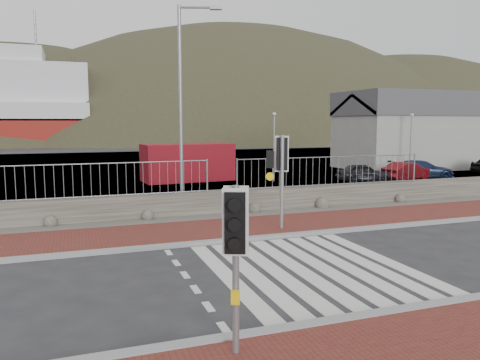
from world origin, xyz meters
name	(u,v)px	position (x,y,z in m)	size (l,w,h in m)	color
ground	(310,268)	(0.00, 0.00, 0.00)	(220.00, 220.00, 0.00)	#28282B
sidewalk_far	(246,228)	(0.00, 4.50, 0.04)	(40.00, 3.00, 0.08)	brown
kerb_near	(388,313)	(0.00, -3.00, 0.05)	(40.00, 0.25, 0.12)	gray
kerb_far	(263,238)	(0.00, 3.00, 0.05)	(40.00, 0.25, 0.12)	gray
zebra_crossing	(310,268)	(0.00, 0.00, 0.01)	(4.62, 5.60, 0.01)	silver
gravel_strip	(228,216)	(0.00, 6.50, 0.03)	(40.00, 1.50, 0.06)	#59544C
stone_wall	(221,202)	(0.00, 7.30, 0.45)	(40.00, 0.60, 0.90)	#49453C
railing	(222,167)	(0.00, 7.15, 1.82)	(18.07, 0.07, 1.22)	gray
quay	(145,166)	(0.00, 27.90, 0.00)	(120.00, 40.00, 0.50)	#4C4C4F
water	(111,146)	(0.00, 62.90, 0.00)	(220.00, 50.00, 0.05)	#3F4C54
harbor_building	(419,130)	(20.00, 19.90, 2.93)	(12.20, 6.20, 5.80)	#9E9E99
hills_backdrop	(139,249)	(6.74, 87.90, -23.05)	(254.00, 90.00, 100.00)	#2C331E
traffic_signal_near	(236,235)	(-3.13, -3.50, 1.89)	(0.43, 0.35, 2.63)	gray
traffic_signal_far	(281,162)	(0.97, 3.90, 2.26)	(0.77, 0.46, 3.13)	gray
streetlight	(184,98)	(-1.25, 8.06, 4.46)	(1.63, 0.67, 7.92)	gray
shipping_container	(188,162)	(1.15, 17.82, 1.12)	(5.37, 2.24, 2.24)	maroon
car_a	(363,173)	(10.93, 13.85, 0.54)	(1.28, 3.18, 1.08)	black
car_b	(407,171)	(13.80, 13.47, 0.56)	(1.18, 3.37, 1.11)	#5E0D12
car_c	(422,169)	(15.32, 13.95, 0.57)	(1.61, 3.95, 1.15)	#162446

